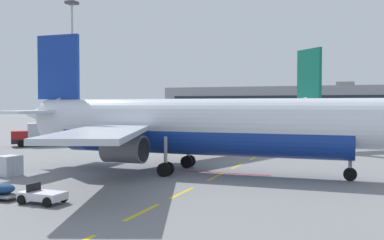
# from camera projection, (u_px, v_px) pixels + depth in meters

# --- Properties ---
(apron_paint_markings) EXTENTS (8.00, 95.67, 0.01)m
(apron_paint_markings) POSITION_uv_depth(u_px,v_px,m) (261.00, 154.00, 51.77)
(apron_paint_markings) COLOR yellow
(apron_paint_markings) RESTS_ON ground
(airliner_foreground) EXTENTS (34.71, 34.62, 12.20)m
(airliner_foreground) POSITION_uv_depth(u_px,v_px,m) (193.00, 126.00, 38.06)
(airliner_foreground) COLOR silver
(airliner_foreground) RESTS_ON ground
(airliner_far_right) EXTENTS (29.69, 31.07, 12.68)m
(airliner_far_right) POSITION_uv_depth(u_px,v_px,m) (254.00, 115.00, 70.20)
(airliner_far_right) COLOR white
(airliner_far_right) RESTS_ON ground
(catering_truck) EXTENTS (6.79, 6.49, 3.14)m
(catering_truck) POSITION_uv_depth(u_px,v_px,m) (40.00, 134.00, 62.16)
(catering_truck) COLOR black
(catering_truck) RESTS_ON ground
(uld_cargo_container) EXTENTS (1.88, 1.85, 1.60)m
(uld_cargo_container) POSITION_uv_depth(u_px,v_px,m) (9.00, 166.00, 36.44)
(uld_cargo_container) COLOR #B7BCC6
(uld_cargo_container) RESTS_ON ground
(apron_light_mast_near) EXTENTS (1.80, 1.80, 23.85)m
(apron_light_mast_near) POSITION_uv_depth(u_px,v_px,m) (72.00, 52.00, 80.18)
(apron_light_mast_near) COLOR slate
(apron_light_mast_near) RESTS_ON ground
(terminal_satellite) EXTENTS (97.62, 23.25, 13.47)m
(terminal_satellite) POSITION_uv_depth(u_px,v_px,m) (302.00, 104.00, 162.80)
(terminal_satellite) COLOR gray
(terminal_satellite) RESTS_ON ground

